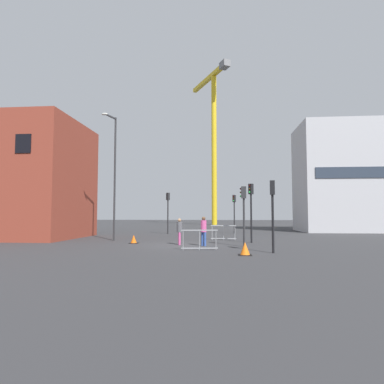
{
  "coord_description": "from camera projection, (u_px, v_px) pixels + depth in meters",
  "views": [
    {
      "loc": [
        2.38,
        -20.17,
        1.94
      ],
      "look_at": [
        0.0,
        7.33,
        3.74
      ],
      "focal_mm": 30.85,
      "sensor_mm": 36.0,
      "label": 1
    }
  ],
  "objects": [
    {
      "name": "ground",
      "position": [
        182.0,
        245.0,
        20.13
      ],
      "size": [
        160.0,
        160.0,
        0.0
      ],
      "primitive_type": "plane",
      "color": "#333335"
    },
    {
      "name": "brick_building",
      "position": [
        15.0,
        180.0,
        26.45
      ],
      "size": [
        10.5,
        8.2,
        9.2
      ],
      "color": "brown",
      "rests_on": "ground"
    },
    {
      "name": "office_block",
      "position": [
        345.0,
        178.0,
        35.98
      ],
      "size": [
        9.86,
        7.11,
        11.65
      ],
      "color": "#B7B7BC",
      "rests_on": "ground"
    },
    {
      "name": "construction_crane",
      "position": [
        214.0,
        128.0,
        57.77
      ],
      "size": [
        7.13,
        12.46,
        27.11
      ],
      "color": "yellow",
      "rests_on": "ground"
    },
    {
      "name": "streetlamp_tall",
      "position": [
        114.0,
        169.0,
        23.87
      ],
      "size": [
        0.66,
        1.47,
        8.99
      ],
      "color": "#2D2D30",
      "rests_on": "ground"
    },
    {
      "name": "traffic_light_near",
      "position": [
        251.0,
        203.0,
        21.94
      ],
      "size": [
        0.36,
        0.38,
        3.92
      ],
      "color": "black",
      "rests_on": "ground"
    },
    {
      "name": "traffic_light_median",
      "position": [
        234.0,
        207.0,
        32.14
      ],
      "size": [
        0.34,
        0.39,
        3.75
      ],
      "color": "#232326",
      "rests_on": "ground"
    },
    {
      "name": "traffic_light_corner",
      "position": [
        273.0,
        204.0,
        16.31
      ],
      "size": [
        0.28,
        0.38,
        3.57
      ],
      "color": "black",
      "rests_on": "ground"
    },
    {
      "name": "traffic_light_island",
      "position": [
        168.0,
        206.0,
        31.44
      ],
      "size": [
        0.37,
        0.37,
        3.92
      ],
      "color": "#232326",
      "rests_on": "ground"
    },
    {
      "name": "traffic_light_far",
      "position": [
        244.0,
        206.0,
        19.36
      ],
      "size": [
        0.38,
        0.28,
        3.53
      ],
      "color": "#2D2D30",
      "rests_on": "ground"
    },
    {
      "name": "pedestrian_walking",
      "position": [
        204.0,
        229.0,
        19.72
      ],
      "size": [
        0.34,
        0.34,
        1.75
      ],
      "color": "#33519E",
      "rests_on": "ground"
    },
    {
      "name": "pedestrian_waiting",
      "position": [
        179.0,
        230.0,
        20.47
      ],
      "size": [
        0.34,
        0.34,
        1.63
      ],
      "color": "#D14C8C",
      "rests_on": "ground"
    },
    {
      "name": "safety_barrier_mid_span",
      "position": [
        200.0,
        239.0,
        17.5
      ],
      "size": [
        1.94,
        0.34,
        1.08
      ],
      "color": "gray",
      "rests_on": "ground"
    },
    {
      "name": "safety_barrier_front",
      "position": [
        223.0,
        232.0,
        24.24
      ],
      "size": [
        1.86,
        0.1,
        1.08
      ],
      "color": "#9EA0A5",
      "rests_on": "ground"
    },
    {
      "name": "traffic_cone_on_verge",
      "position": [
        134.0,
        239.0,
        21.4
      ],
      "size": [
        0.54,
        0.54,
        0.55
      ],
      "color": "black",
      "rests_on": "ground"
    },
    {
      "name": "traffic_cone_orange",
      "position": [
        245.0,
        249.0,
        15.32
      ],
      "size": [
        0.61,
        0.61,
        0.62
      ],
      "color": "black",
      "rests_on": "ground"
    }
  ]
}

